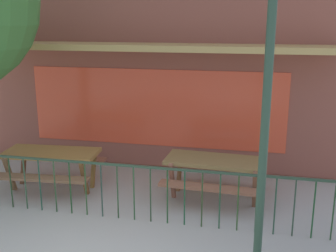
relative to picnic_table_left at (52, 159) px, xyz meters
name	(u,v)px	position (x,y,z in m)	size (l,w,h in m)	color
pub_storefront	(157,50)	(1.65, 1.89, 1.98)	(8.71, 1.48, 5.20)	brown
patio_fence_front	(117,181)	(1.65, -0.91, 0.05)	(7.34, 0.04, 0.97)	#2C442F
picnic_table_left	(52,159)	(0.00, 0.00, 0.00)	(1.90, 1.49, 0.79)	olive
picnic_table_right	(215,167)	(3.15, 0.21, 0.00)	(1.87, 1.45, 0.79)	olive
street_lamp	(268,71)	(3.92, -2.30, 2.09)	(0.28, 0.28, 4.17)	#2D4734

